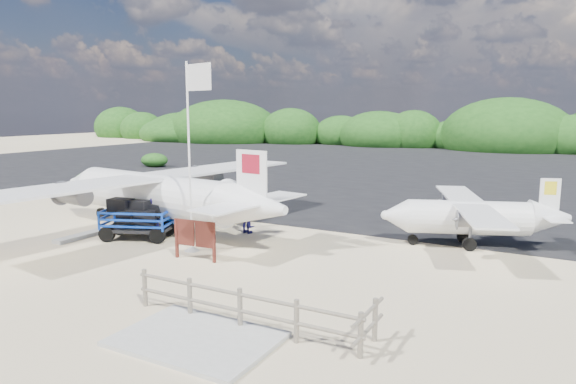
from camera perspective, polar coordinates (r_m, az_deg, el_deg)
name	(u,v)px	position (r m, az deg, el deg)	size (l,w,h in m)	color
ground	(182,247)	(19.81, -11.73, -6.02)	(160.00, 160.00, 0.00)	beige
asphalt_apron	(405,168)	(46.51, 12.87, 2.64)	(90.00, 50.00, 0.04)	#B2B2B2
lagoon	(57,216)	(27.27, -24.25, -2.47)	(9.00, 7.00, 0.40)	#B2B2B2
walkway_pad	(197,341)	(12.14, -10.10, -15.97)	(3.50, 2.50, 0.10)	#B2B2B2
vegetation_band	(459,149)	(70.81, 18.43, 4.58)	(124.00, 8.00, 4.40)	#B2B2B2
fence	(240,329)	(12.59, -5.32, -14.90)	(6.40, 2.00, 1.10)	#B2B2B2
baggage_cart	(138,239)	(21.44, -16.29, -5.03)	(2.87, 1.64, 1.43)	blue
flagpole	(192,251)	(19.25, -10.60, -6.43)	(1.35, 0.56, 6.77)	white
signboard	(196,260)	(18.08, -10.24, -7.44)	(1.73, 0.16, 1.42)	#532017
crew_a	(155,217)	(21.38, -14.60, -2.73)	(0.60, 0.39, 1.65)	#191652
crew_b	(247,210)	(22.61, -4.56, -2.02)	(0.72, 0.56, 1.49)	#191652
crew_c	(247,214)	(21.40, -4.58, -2.48)	(0.95, 0.40, 1.62)	#191652
aircraft_large	(516,190)	(36.04, 24.01, 0.21)	(15.66, 15.66, 4.70)	#B2B2B2
aircraft_small	(301,163)	(49.27, 1.40, 3.22)	(7.04, 7.04, 2.53)	#B2B2B2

